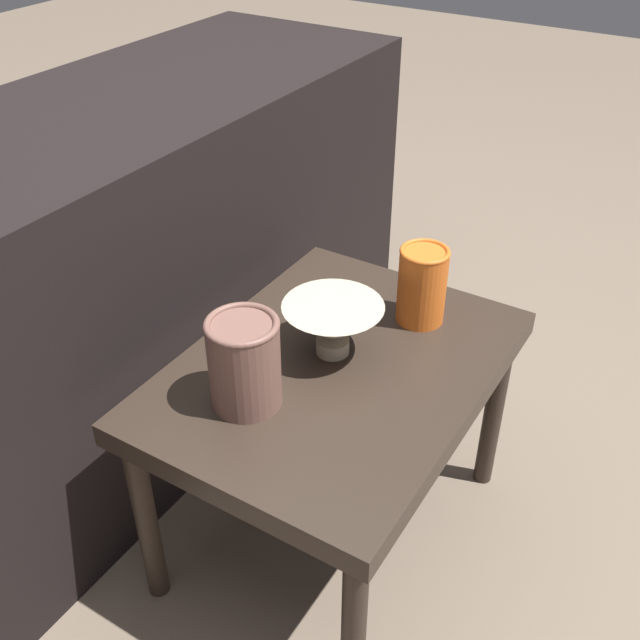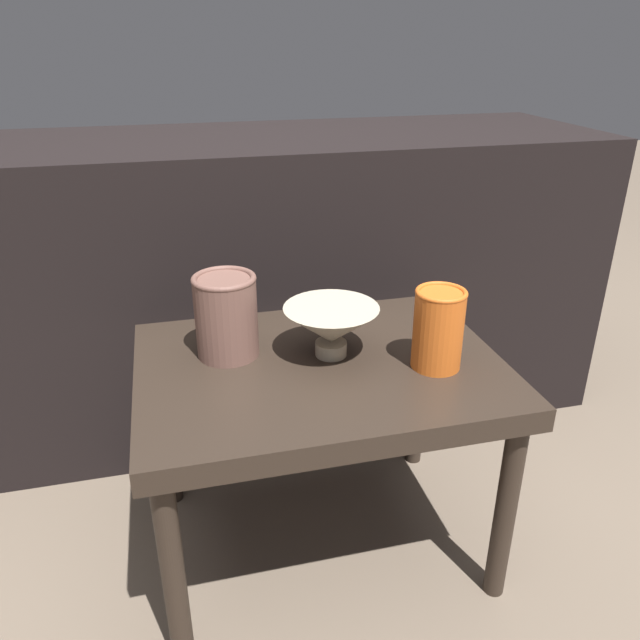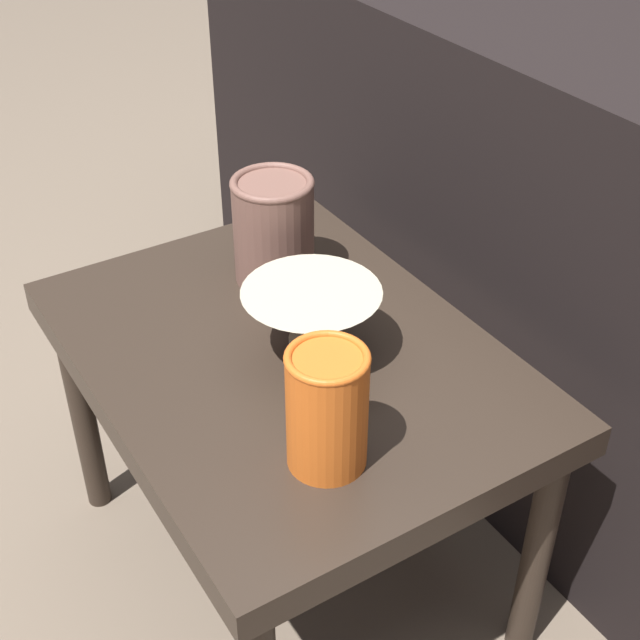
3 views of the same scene
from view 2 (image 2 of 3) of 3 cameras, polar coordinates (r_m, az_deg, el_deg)
name	(u,v)px [view 2 (image 2 of 3)]	position (r m, az deg, el deg)	size (l,w,h in m)	color
ground_plane	(320,539)	(1.31, -0.02, -19.39)	(8.00, 8.00, 0.00)	#6B5B4C
table	(320,386)	(1.09, -0.03, -6.09)	(0.62, 0.46, 0.40)	#2D231C
couch_backdrop	(267,278)	(1.58, -4.88, 3.86)	(1.61, 0.50, 0.70)	black
bowl	(331,326)	(1.07, 1.03, -0.55)	(0.16, 0.16, 0.09)	#B2A88E
vase_textured_left	(226,315)	(1.07, -8.57, 0.50)	(0.11, 0.11, 0.15)	brown
vase_colorful_right	(438,328)	(1.04, 10.77, -0.71)	(0.08, 0.08, 0.14)	orange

